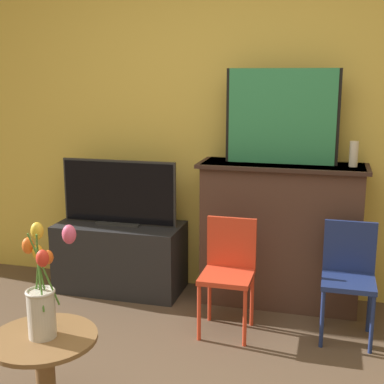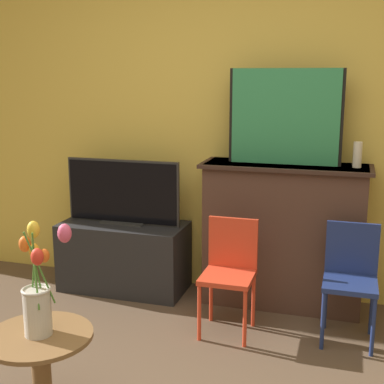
{
  "view_description": "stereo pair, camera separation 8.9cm",
  "coord_description": "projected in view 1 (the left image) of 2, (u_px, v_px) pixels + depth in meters",
  "views": [
    {
      "loc": [
        0.63,
        -1.63,
        1.57
      ],
      "look_at": [
        -0.12,
        1.19,
        0.93
      ],
      "focal_mm": 50.0,
      "sensor_mm": 36.0,
      "label": 1
    },
    {
      "loc": [
        0.72,
        -1.6,
        1.57
      ],
      "look_at": [
        -0.12,
        1.19,
        0.93
      ],
      "focal_mm": 50.0,
      "sensor_mm": 36.0,
      "label": 2
    }
  ],
  "objects": [
    {
      "name": "wall_back",
      "position": [
        243.0,
        106.0,
        3.75
      ],
      "size": [
        8.0,
        0.06,
        2.7
      ],
      "color": "#EAC651",
      "rests_on": "ground"
    },
    {
      "name": "fireplace_mantel",
      "position": [
        280.0,
        233.0,
        3.66
      ],
      "size": [
        1.12,
        0.39,
        0.99
      ],
      "color": "#4C3328",
      "rests_on": "ground"
    },
    {
      "name": "painting",
      "position": [
        282.0,
        117.0,
        3.5
      ],
      "size": [
        0.74,
        0.03,
        0.62
      ],
      "color": "black",
      "rests_on": "fireplace_mantel"
    },
    {
      "name": "mantel_candle",
      "position": [
        354.0,
        154.0,
        3.43
      ],
      "size": [
        0.06,
        0.06,
        0.16
      ],
      "color": "silver",
      "rests_on": "fireplace_mantel"
    },
    {
      "name": "tv_stand",
      "position": [
        120.0,
        257.0,
        3.95
      ],
      "size": [
        0.92,
        0.44,
        0.5
      ],
      "color": "#232326",
      "rests_on": "ground"
    },
    {
      "name": "tv_monitor",
      "position": [
        119.0,
        193.0,
        3.85
      ],
      "size": [
        0.86,
        0.12,
        0.47
      ],
      "color": "#2D2D2D",
      "rests_on": "tv_stand"
    },
    {
      "name": "chair_red",
      "position": [
        229.0,
        267.0,
        3.29
      ],
      "size": [
        0.31,
        0.31,
        0.7
      ],
      "color": "red",
      "rests_on": "ground"
    },
    {
      "name": "chair_blue",
      "position": [
        349.0,
        272.0,
        3.21
      ],
      "size": [
        0.31,
        0.31,
        0.7
      ],
      "color": "navy",
      "rests_on": "ground"
    },
    {
      "name": "side_table",
      "position": [
        45.0,
        368.0,
        2.36
      ],
      "size": [
        0.47,
        0.47,
        0.45
      ],
      "color": "brown",
      "rests_on": "ground"
    },
    {
      "name": "vase_tulips",
      "position": [
        42.0,
        294.0,
        2.29
      ],
      "size": [
        0.26,
        0.19,
        0.5
      ],
      "color": "beige",
      "rests_on": "side_table"
    }
  ]
}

